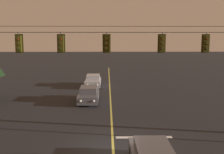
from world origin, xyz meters
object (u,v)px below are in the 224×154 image
object	(u,v)px
traffic_light_leftmost	(18,44)
traffic_light_left_inner	(61,44)
traffic_light_centre	(107,43)
car_oncoming_trailing	(93,81)
traffic_light_rightmost	(206,43)
traffic_light_right_inner	(162,43)
car_oncoming_lead	(89,95)

from	to	relation	value
traffic_light_leftmost	traffic_light_left_inner	size ratio (longest dim) A/B	1.00
traffic_light_leftmost	traffic_light_centre	distance (m)	5.19
traffic_light_leftmost	car_oncoming_trailing	bearing A→B (deg)	77.95
traffic_light_rightmost	car_oncoming_trailing	world-z (taller)	traffic_light_rightmost
traffic_light_centre	traffic_light_right_inner	xyz separation A→B (m)	(3.31, 0.00, 0.00)
traffic_light_left_inner	car_oncoming_trailing	size ratio (longest dim) A/B	0.28
traffic_light_leftmost	traffic_light_centre	xyz separation A→B (m)	(5.19, 0.00, 0.00)
traffic_light_rightmost	traffic_light_leftmost	bearing A→B (deg)	180.00
traffic_light_right_inner	car_oncoming_trailing	bearing A→B (deg)	106.60
traffic_light_right_inner	car_oncoming_trailing	size ratio (longest dim) A/B	0.28
traffic_light_leftmost	traffic_light_rightmost	distance (m)	11.13
traffic_light_right_inner	traffic_light_centre	bearing A→B (deg)	180.00
traffic_light_rightmost	car_oncoming_lead	size ratio (longest dim) A/B	0.28
traffic_light_leftmost	traffic_light_rightmost	bearing A→B (deg)	0.00
traffic_light_right_inner	traffic_light_rightmost	xyz separation A→B (m)	(2.64, 0.00, 0.00)
traffic_light_rightmost	car_oncoming_trailing	size ratio (longest dim) A/B	0.28
traffic_light_left_inner	traffic_light_right_inner	world-z (taller)	same
traffic_light_right_inner	traffic_light_rightmost	size ratio (longest dim) A/B	1.00
traffic_light_leftmost	traffic_light_right_inner	bearing A→B (deg)	0.00
traffic_light_centre	traffic_light_leftmost	bearing A→B (deg)	180.00
traffic_light_left_inner	traffic_light_rightmost	size ratio (longest dim) A/B	1.00
traffic_light_leftmost	traffic_light_right_inner	distance (m)	8.50
car_oncoming_lead	traffic_light_centre	bearing A→B (deg)	-79.17
traffic_light_left_inner	car_oncoming_trailing	bearing A→B (deg)	86.34
traffic_light_leftmost	traffic_light_centre	world-z (taller)	same
traffic_light_leftmost	traffic_light_left_inner	xyz separation A→B (m)	(2.48, 0.00, 0.00)
traffic_light_leftmost	traffic_light_rightmost	world-z (taller)	same
traffic_light_left_inner	car_oncoming_trailing	xyz separation A→B (m)	(1.06, 16.61, -4.95)
traffic_light_left_inner	traffic_light_leftmost	bearing A→B (deg)	180.00
traffic_light_left_inner	traffic_light_right_inner	bearing A→B (deg)	0.00
traffic_light_left_inner	traffic_light_rightmost	bearing A→B (deg)	0.00
traffic_light_leftmost	car_oncoming_lead	xyz separation A→B (m)	(3.52, 8.71, -4.95)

